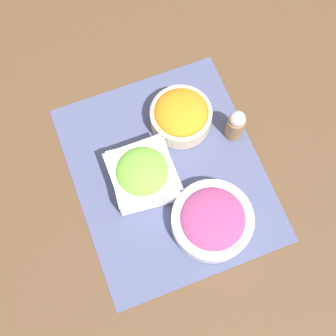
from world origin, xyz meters
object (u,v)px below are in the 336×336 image
(lettuce_bowl, at_px, (142,174))
(carrot_bowl, at_px, (181,115))
(onion_bowl, at_px, (212,220))
(pepper_shaker, at_px, (236,125))

(lettuce_bowl, xyz_separation_m, carrot_bowl, (-0.10, 0.12, -0.01))
(onion_bowl, xyz_separation_m, carrot_bowl, (-0.23, 0.03, 0.01))
(lettuce_bowl, bearing_deg, carrot_bowl, 128.84)
(carrot_bowl, bearing_deg, lettuce_bowl, -51.16)
(onion_bowl, distance_m, pepper_shaker, 0.21)
(onion_bowl, xyz_separation_m, pepper_shaker, (-0.17, 0.12, 0.02))
(onion_bowl, bearing_deg, lettuce_bowl, -144.10)
(lettuce_bowl, relative_size, carrot_bowl, 1.01)
(lettuce_bowl, relative_size, pepper_shaker, 1.50)
(pepper_shaker, bearing_deg, carrot_bowl, -124.32)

